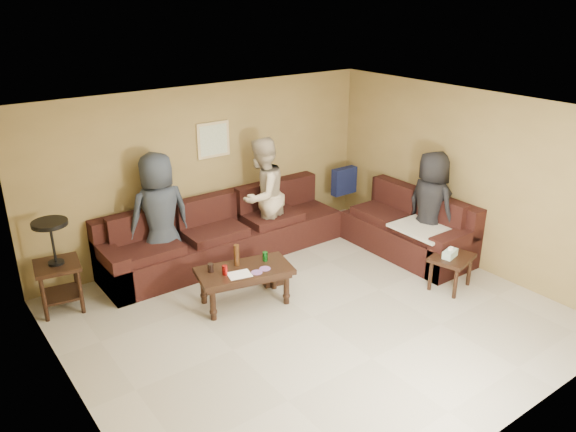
# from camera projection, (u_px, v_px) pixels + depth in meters

# --- Properties ---
(room) EXTENTS (5.60, 5.50, 2.50)m
(room) POSITION_uv_depth(u_px,v_px,m) (315.00, 189.00, 6.24)
(room) COLOR #AEA793
(room) RESTS_ON ground
(sectional_sofa) EXTENTS (4.65, 2.90, 0.97)m
(sectional_sofa) POSITION_uv_depth(u_px,v_px,m) (292.00, 236.00, 8.32)
(sectional_sofa) COLOR black
(sectional_sofa) RESTS_ON ground
(coffee_table) EXTENTS (1.28, 0.84, 0.77)m
(coffee_table) POSITION_uv_depth(u_px,v_px,m) (244.00, 274.00, 7.02)
(coffee_table) COLOR black
(coffee_table) RESTS_ON ground
(end_table_left) EXTENTS (0.60, 0.60, 1.19)m
(end_table_left) POSITION_uv_depth(u_px,v_px,m) (57.00, 264.00, 6.82)
(end_table_left) COLOR black
(end_table_left) RESTS_ON ground
(side_table_right) EXTENTS (0.66, 0.59, 0.61)m
(side_table_right) POSITION_uv_depth(u_px,v_px,m) (451.00, 261.00, 7.40)
(side_table_right) COLOR black
(side_table_right) RESTS_ON ground
(waste_bin) EXTENTS (0.31, 0.31, 0.31)m
(waste_bin) POSITION_uv_depth(u_px,v_px,m) (271.00, 272.00, 7.61)
(waste_bin) COLOR black
(waste_bin) RESTS_ON ground
(wall_art) EXTENTS (0.52, 0.04, 0.52)m
(wall_art) POSITION_uv_depth(u_px,v_px,m) (213.00, 140.00, 8.13)
(wall_art) COLOR #CDB680
(wall_art) RESTS_ON ground
(person_left) EXTENTS (0.87, 0.58, 1.77)m
(person_left) POSITION_uv_depth(u_px,v_px,m) (160.00, 216.00, 7.56)
(person_left) COLOR #2A303A
(person_left) RESTS_ON ground
(person_middle) EXTENTS (1.05, 0.96, 1.76)m
(person_middle) POSITION_uv_depth(u_px,v_px,m) (262.00, 196.00, 8.33)
(person_middle) COLOR #BFAE8E
(person_middle) RESTS_ON ground
(person_right) EXTENTS (0.54, 0.81, 1.64)m
(person_right) POSITION_uv_depth(u_px,v_px,m) (430.00, 206.00, 8.09)
(person_right) COLOR black
(person_right) RESTS_ON ground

